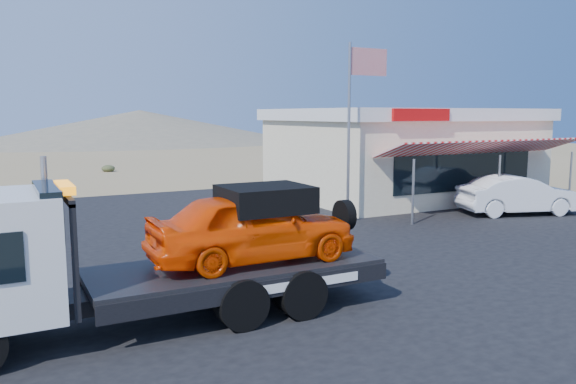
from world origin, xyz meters
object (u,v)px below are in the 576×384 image
jerky_store (400,152)px  flagpole (355,112)px  white_sedan (518,195)px  tow_truck (159,247)px

jerky_store → flagpole: (-5.57, -4.47, 1.77)m
white_sedan → jerky_store: (-0.75, 5.94, 1.26)m
tow_truck → flagpole: size_ratio=1.28×
white_sedan → jerky_store: size_ratio=0.42×
tow_truck → jerky_store: jerky_store is taller
white_sedan → jerky_store: jerky_store is taller
white_sedan → flagpole: bearing=95.2°
tow_truck → flagpole: (8.28, 6.17, 2.37)m
jerky_store → flagpole: 7.36m
flagpole → jerky_store: bearing=38.8°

